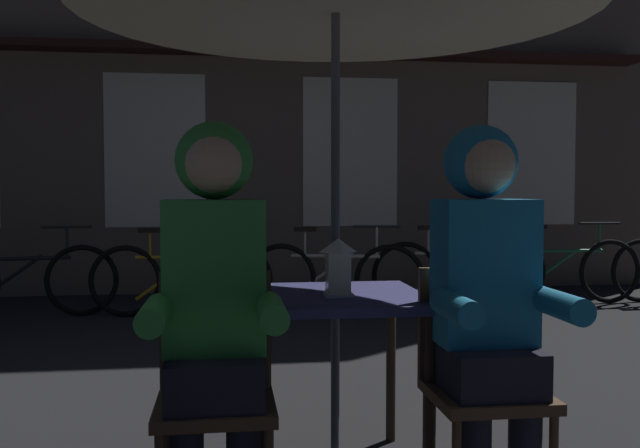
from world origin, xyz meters
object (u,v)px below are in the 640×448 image
(person_right_hooded, at_px, (487,279))
(bicycle_fourth, at_px, (457,273))
(bicycle_fifth, at_px, (562,270))
(lantern, at_px, (338,266))
(bicycle_second, at_px, (181,278))
(cafe_table, at_px, (335,318))
(chair_left, at_px, (216,383))
(bicycle_third, at_px, (335,277))
(person_left_hooded, at_px, (215,284))
(chair_right, at_px, (480,374))
(bicycle_nearest, at_px, (22,280))

(person_right_hooded, distance_m, bicycle_fourth, 4.38)
(bicycle_fifth, bearing_deg, lantern, -127.10)
(lantern, relative_size, bicycle_second, 0.14)
(bicycle_fifth, bearing_deg, cafe_table, -127.61)
(chair_left, relative_size, bicycle_third, 0.53)
(person_left_hooded, bearing_deg, chair_right, 3.39)
(person_left_hooded, relative_size, bicycle_second, 0.83)
(lantern, distance_m, chair_right, 0.68)
(person_left_hooded, relative_size, bicycle_third, 0.85)
(cafe_table, bearing_deg, chair_left, -142.45)
(bicycle_third, bearing_deg, person_left_hooded, -104.56)
(person_right_hooded, relative_size, bicycle_nearest, 0.84)
(lantern, bearing_deg, chair_right, -31.83)
(bicycle_fourth, bearing_deg, lantern, -115.36)
(bicycle_third, bearing_deg, chair_right, -91.23)
(chair_left, height_order, bicycle_fifth, chair_left)
(chair_right, bearing_deg, cafe_table, 142.45)
(lantern, bearing_deg, bicycle_fifth, 52.90)
(bicycle_nearest, height_order, bicycle_second, same)
(cafe_table, height_order, lantern, lantern)
(lantern, relative_size, bicycle_fifth, 0.14)
(person_right_hooded, relative_size, bicycle_fifth, 0.83)
(bicycle_third, xyz_separation_m, bicycle_fourth, (1.23, 0.13, 0.00))
(lantern, bearing_deg, person_right_hooded, -36.47)
(person_right_hooded, bearing_deg, bicycle_second, 107.97)
(bicycle_fourth, bearing_deg, bicycle_nearest, 179.59)
(bicycle_nearest, bearing_deg, person_right_hooded, -56.54)
(chair_left, relative_size, person_left_hooded, 0.62)
(lantern, xyz_separation_m, bicycle_nearest, (-2.28, 3.82, -0.51))
(lantern, xyz_separation_m, bicycle_third, (0.56, 3.67, -0.51))
(bicycle_second, bearing_deg, lantern, -77.18)
(bicycle_third, bearing_deg, lantern, -98.75)
(lantern, xyz_separation_m, bicycle_fifth, (2.94, 3.89, -0.51))
(cafe_table, height_order, person_right_hooded, person_right_hooded)
(chair_right, bearing_deg, bicycle_fourth, 72.15)
(cafe_table, relative_size, bicycle_fourth, 0.44)
(bicycle_fifth, bearing_deg, chair_left, -129.26)
(chair_right, xyz_separation_m, person_left_hooded, (-0.96, -0.06, 0.36))
(cafe_table, bearing_deg, person_right_hooded, -41.57)
(cafe_table, bearing_deg, bicycle_nearest, 121.29)
(cafe_table, relative_size, lantern, 3.20)
(cafe_table, relative_size, bicycle_nearest, 0.44)
(chair_right, distance_m, bicycle_fourth, 4.30)
(chair_right, distance_m, person_right_hooded, 0.36)
(bicycle_second, xyz_separation_m, bicycle_fifth, (3.80, 0.12, 0.00))
(cafe_table, xyz_separation_m, person_right_hooded, (0.48, -0.43, 0.21))
(person_right_hooded, xyz_separation_m, bicycle_fifth, (2.46, 4.25, -0.50))
(lantern, bearing_deg, person_left_hooded, -143.55)
(bicycle_nearest, height_order, bicycle_third, same)
(chair_left, height_order, bicycle_second, chair_left)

